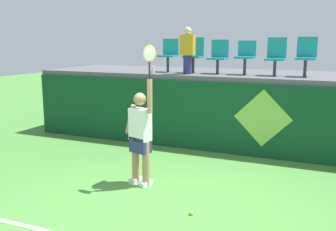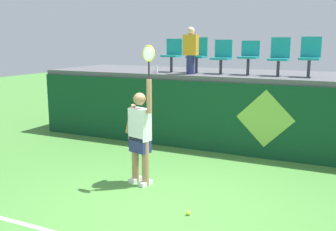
{
  "view_description": "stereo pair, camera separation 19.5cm",
  "coord_description": "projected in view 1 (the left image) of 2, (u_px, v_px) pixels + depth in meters",
  "views": [
    {
      "loc": [
        2.45,
        -5.15,
        2.57
      ],
      "look_at": [
        -0.37,
        1.19,
        1.23
      ],
      "focal_mm": 41.72,
      "sensor_mm": 36.0,
      "label": 1
    },
    {
      "loc": [
        2.62,
        -5.07,
        2.57
      ],
      "look_at": [
        -0.37,
        1.19,
        1.23
      ],
      "focal_mm": 41.72,
      "sensor_mm": 36.0,
      "label": 2
    }
  ],
  "objects": [
    {
      "name": "tennis_player",
      "position": [
        140.0,
        134.0,
        6.91
      ],
      "size": [
        0.73,
        0.36,
        2.49
      ],
      "color": "white",
      "rests_on": "ground_plane"
    },
    {
      "name": "spectator_0",
      "position": [
        188.0,
        50.0,
        9.41
      ],
      "size": [
        0.34,
        0.2,
        1.13
      ],
      "color": "navy",
      "rests_on": "spectator_platform"
    },
    {
      "name": "spectator_platform",
      "position": [
        237.0,
        75.0,
        10.0
      ],
      "size": [
        10.29,
        2.72,
        0.12
      ],
      "primitive_type": "cube",
      "color": "#56565B",
      "rests_on": "court_back_wall"
    },
    {
      "name": "stadium_chair_0",
      "position": [
        169.0,
        53.0,
        10.13
      ],
      "size": [
        0.44,
        0.42,
        0.85
      ],
      "color": "#38383D",
      "rests_on": "spectator_platform"
    },
    {
      "name": "tennis_ball",
      "position": [
        191.0,
        213.0,
        5.82
      ],
      "size": [
        0.07,
        0.07,
        0.07
      ],
      "primitive_type": "sphere",
      "color": "#D1E533",
      "rests_on": "ground_plane"
    },
    {
      "name": "stadium_chair_3",
      "position": [
        246.0,
        55.0,
        9.33
      ],
      "size": [
        0.44,
        0.42,
        0.81
      ],
      "color": "#38383D",
      "rests_on": "spectator_platform"
    },
    {
      "name": "stadium_chair_2",
      "position": [
        219.0,
        55.0,
        9.61
      ],
      "size": [
        0.44,
        0.42,
        0.83
      ],
      "color": "#38383D",
      "rests_on": "spectator_platform"
    },
    {
      "name": "ground_plane",
      "position": [
        158.0,
        208.0,
        6.08
      ],
      "size": [
        40.0,
        40.0,
        0.0
      ],
      "primitive_type": "plane",
      "color": "#478438"
    },
    {
      "name": "water_bottle",
      "position": [
        153.0,
        69.0,
        9.7
      ],
      "size": [
        0.07,
        0.07,
        0.2
      ],
      "primitive_type": "cylinder",
      "color": "white",
      "rests_on": "spectator_platform"
    },
    {
      "name": "stadium_chair_5",
      "position": [
        306.0,
        55.0,
        8.79
      ],
      "size": [
        0.44,
        0.42,
        0.89
      ],
      "color": "#38383D",
      "rests_on": "spectator_platform"
    },
    {
      "name": "court_back_wall",
      "position": [
        221.0,
        117.0,
        8.99
      ],
      "size": [
        10.29,
        0.2,
        1.64
      ],
      "primitive_type": "cube",
      "color": "#0F4223",
      "rests_on": "ground_plane"
    },
    {
      "name": "stadium_chair_4",
      "position": [
        276.0,
        55.0,
        9.06
      ],
      "size": [
        0.44,
        0.42,
        0.88
      ],
      "color": "#38383D",
      "rests_on": "spectator_platform"
    },
    {
      "name": "wall_signage_mount",
      "position": [
        261.0,
        158.0,
        8.67
      ],
      "size": [
        1.27,
        0.01,
        1.54
      ],
      "color": "#0F4223",
      "rests_on": "ground_plane"
    },
    {
      "name": "stadium_chair_1",
      "position": [
        194.0,
        53.0,
        9.86
      ],
      "size": [
        0.44,
        0.42,
        0.89
      ],
      "color": "#38383D",
      "rests_on": "spectator_platform"
    }
  ]
}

